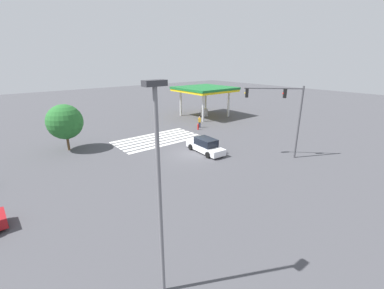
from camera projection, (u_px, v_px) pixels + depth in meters
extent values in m
plane|color=#47474C|center=(192.00, 154.00, 27.11)|extent=(141.08, 141.08, 0.00)
cube|color=silver|center=(148.00, 135.00, 33.78)|extent=(10.56, 0.60, 0.01)
cube|color=silver|center=(152.00, 137.00, 33.08)|extent=(10.56, 0.60, 0.01)
cube|color=silver|center=(156.00, 138.00, 32.38)|extent=(10.56, 0.60, 0.01)
cube|color=silver|center=(160.00, 140.00, 31.68)|extent=(10.56, 0.60, 0.01)
cube|color=silver|center=(164.00, 142.00, 30.99)|extent=(10.56, 0.60, 0.01)
cube|color=silver|center=(169.00, 144.00, 30.29)|extent=(10.56, 0.60, 0.01)
cylinder|color=#47474C|center=(299.00, 123.00, 24.99)|extent=(0.18, 0.18, 7.15)
cylinder|color=#47474C|center=(274.00, 88.00, 24.19)|extent=(3.95, 3.95, 0.12)
cube|color=black|center=(285.00, 93.00, 24.24)|extent=(0.40, 0.40, 0.84)
sphere|color=red|center=(283.00, 93.00, 24.25)|extent=(0.16, 0.16, 0.16)
cube|color=black|center=(247.00, 93.00, 24.57)|extent=(0.40, 0.40, 0.84)
sphere|color=gold|center=(245.00, 93.00, 24.59)|extent=(0.16, 0.16, 0.16)
cube|color=silver|center=(205.00, 148.00, 27.47)|extent=(1.98, 4.97, 0.64)
cube|color=black|center=(206.00, 142.00, 27.17)|extent=(1.65, 2.52, 0.75)
cylinder|color=black|center=(191.00, 147.00, 28.23)|extent=(0.26, 0.65, 0.63)
cylinder|color=black|center=(203.00, 144.00, 29.16)|extent=(0.26, 0.65, 0.63)
cylinder|color=black|center=(208.00, 155.00, 25.90)|extent=(0.26, 0.65, 0.63)
cylinder|color=black|center=(220.00, 152.00, 26.83)|extent=(0.26, 0.65, 0.63)
cube|color=yellow|center=(205.00, 90.00, 43.67)|extent=(8.39, 8.39, 0.35)
cube|color=#196B2D|center=(205.00, 88.00, 43.56)|extent=(8.56, 8.56, 0.36)
cube|color=#B2B2B7|center=(204.00, 112.00, 44.89)|extent=(0.70, 1.10, 1.30)
cylinder|color=silver|center=(206.00, 100.00, 48.33)|extent=(0.36, 0.36, 4.30)
cylinder|color=silver|center=(181.00, 103.00, 44.80)|extent=(0.36, 0.36, 4.30)
cylinder|color=silver|center=(229.00, 104.00, 44.02)|extent=(0.36, 0.36, 4.30)
cylinder|color=silver|center=(203.00, 108.00, 40.49)|extent=(0.36, 0.36, 4.30)
cylinder|color=#232842|center=(200.00, 125.00, 37.36)|extent=(0.14, 0.14, 0.80)
cylinder|color=#232842|center=(199.00, 125.00, 37.38)|extent=(0.14, 0.14, 0.80)
cube|color=gold|center=(200.00, 120.00, 37.14)|extent=(0.41, 0.41, 0.63)
sphere|color=tan|center=(200.00, 117.00, 37.01)|extent=(0.22, 0.22, 0.22)
cylinder|color=slate|center=(160.00, 203.00, 9.75)|extent=(0.16, 0.16, 8.68)
cube|color=#333338|center=(154.00, 83.00, 8.34)|extent=(0.80, 0.36, 0.20)
cylinder|color=brown|center=(68.00, 143.00, 28.01)|extent=(0.26, 0.26, 1.60)
sphere|color=#286B2D|center=(65.00, 122.00, 27.25)|extent=(3.73, 3.73, 3.73)
cylinder|color=red|center=(198.00, 127.00, 36.31)|extent=(0.22, 0.22, 0.70)
sphere|color=red|center=(198.00, 124.00, 36.18)|extent=(0.20, 0.20, 0.20)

